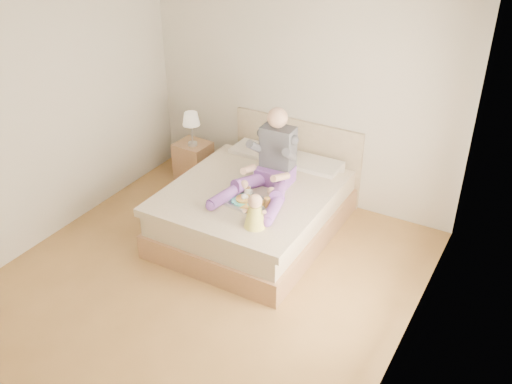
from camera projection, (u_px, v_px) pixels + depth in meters
The scene contains 7 objects.
room at pixel (207, 149), 5.07m from camera, with size 4.02×4.22×2.71m.
bed at pixel (258, 205), 6.51m from camera, with size 1.70×2.18×1.00m.
nightstand at pixel (193, 161), 7.59m from camera, with size 0.45×0.40×0.52m.
lamp at pixel (191, 121), 7.24m from camera, with size 0.22×0.22×0.45m.
adult at pixel (270, 166), 6.15m from camera, with size 0.77×1.09×0.90m.
tray at pixel (251, 202), 5.95m from camera, with size 0.49×0.41×0.13m.
baby at pixel (255, 213), 5.54m from camera, with size 0.26×0.32×0.36m.
Camera 1 is at (2.72, -3.75, 3.73)m, focal length 40.00 mm.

